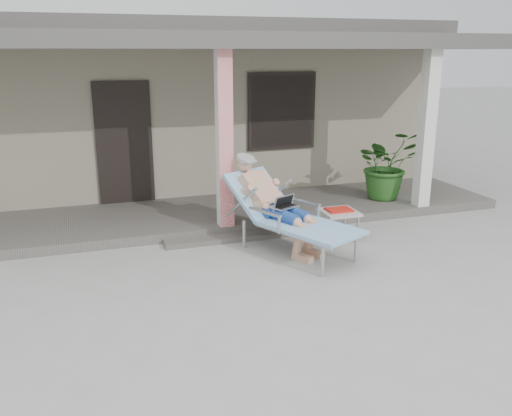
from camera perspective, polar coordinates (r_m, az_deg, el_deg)
name	(u,v)px	position (r m, az deg, el deg)	size (l,w,h in m)	color
ground	(273,290)	(6.52, 1.83, -8.59)	(60.00, 60.00, 0.00)	#9E9E99
house	(173,101)	(12.27, -8.75, 11.06)	(10.40, 5.40, 3.30)	gray
porch_deck	(213,214)	(9.19, -4.59, -0.65)	(10.00, 2.00, 0.15)	#605B56
porch_overhang	(210,47)	(8.74, -4.92, 16.53)	(10.00, 2.30, 2.85)	silver
porch_step	(231,238)	(8.14, -2.64, -3.14)	(2.00, 0.30, 0.07)	#605B56
lounger	(282,191)	(7.55, 2.74, 1.75)	(1.60, 2.18, 1.38)	#B7B7BC
side_table	(339,214)	(8.17, 8.73, -0.58)	(0.54, 0.54, 0.47)	#AEAEA9
potted_palm	(386,164)	(10.03, 13.55, 4.49)	(1.12, 0.97, 1.24)	#26591E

